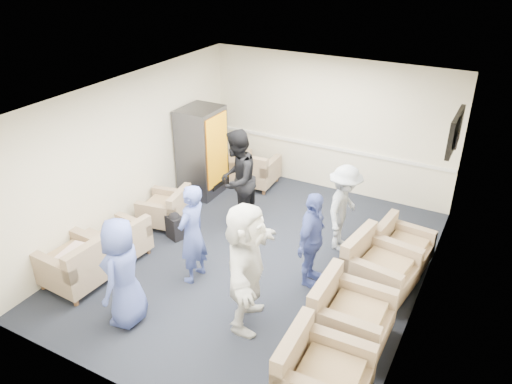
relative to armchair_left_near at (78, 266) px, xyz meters
The scene contains 25 objects.
floor 2.75m from the armchair_left_near, 42.01° to the left, with size 6.00×6.00×0.00m, color black.
ceiling 3.60m from the armchair_left_near, 42.01° to the left, with size 6.00×6.00×0.00m, color silver.
back_wall 5.33m from the armchair_left_near, 67.22° to the left, with size 5.00×0.02×2.70m, color beige.
front_wall 2.55m from the armchair_left_near, 30.09° to the right, with size 5.00×0.02×2.70m, color beige.
left_wall 2.13m from the armchair_left_near, 104.53° to the left, with size 0.02×6.00×2.70m, color beige.
right_wall 4.98m from the armchair_left_near, 21.96° to the left, with size 0.02×6.00×2.70m, color beige.
chair_rail 5.24m from the armchair_left_near, 67.13° to the left, with size 4.98×0.04×0.06m, color silver.
tv 6.00m from the armchair_left_near, 39.08° to the left, with size 0.10×1.00×0.58m.
armchair_left_near is the anchor object (origin of this frame).
armchair_left_mid 0.87m from the armchair_left_near, 85.54° to the left, with size 0.83×0.83×0.60m.
armchair_left_far 2.05m from the armchair_left_near, 88.07° to the left, with size 0.87×0.87×0.60m.
armchair_right_near 3.93m from the armchair_left_near, ahead, with size 0.96×0.96×0.74m.
armchair_right_midnear 3.96m from the armchair_left_near, 11.89° to the left, with size 0.92×0.92×0.74m.
armchair_right_midfar 4.39m from the armchair_left_near, 27.04° to the left, with size 1.03×1.03×0.73m.
armchair_right_far 4.93m from the armchair_left_near, 34.48° to the left, with size 0.86×0.86×0.62m.
armchair_corner 4.23m from the armchair_left_near, 80.32° to the left, with size 0.87×0.87×0.66m.
vending_machine 3.48m from the armchair_left_near, 91.10° to the left, with size 0.72×0.84×1.78m.
backpack 1.80m from the armchair_left_near, 75.12° to the left, with size 0.35×0.30×0.50m.
pillow 0.18m from the armchair_left_near, 163.56° to the left, with size 0.48×0.36×0.14m, color beige.
person_front_left 1.24m from the armchair_left_near, 11.73° to the right, with size 0.77×0.50×1.57m, color #4454A3.
person_mid_left 1.76m from the armchair_left_near, 34.49° to the left, with size 0.57×0.38×1.58m, color #4454A3.
person_back_left 2.95m from the armchair_left_near, 65.74° to the left, with size 0.88×0.68×1.81m, color black.
person_back_right 4.20m from the armchair_left_near, 42.42° to the left, with size 0.97×0.55×1.49m, color silver.
person_mid_right 3.47m from the armchair_left_near, 29.51° to the left, with size 0.88×0.37×1.51m, color #4454A3.
person_front_right 2.69m from the armchair_left_near, 10.79° to the left, with size 1.68×0.54×1.82m, color silver.
Camera 1 is at (3.15, -5.89, 4.72)m, focal length 35.00 mm.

